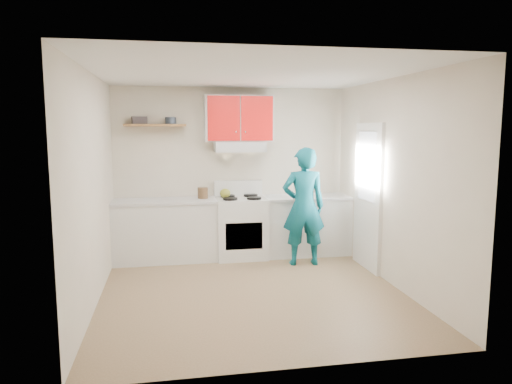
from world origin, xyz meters
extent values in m
plane|color=brown|center=(0.00, 0.00, 0.00)|extent=(3.80, 3.80, 0.00)
cube|color=white|center=(0.00, 0.00, 2.60)|extent=(3.60, 3.80, 0.04)
cube|color=beige|center=(0.00, 1.90, 1.30)|extent=(3.60, 0.04, 2.60)
cube|color=beige|center=(0.00, -1.90, 1.30)|extent=(3.60, 0.04, 2.60)
cube|color=beige|center=(-1.80, 0.00, 1.30)|extent=(0.04, 3.80, 2.60)
cube|color=beige|center=(1.80, 0.00, 1.30)|extent=(0.04, 3.80, 2.60)
cube|color=white|center=(1.78, 0.70, 1.02)|extent=(0.05, 0.85, 2.05)
cube|color=white|center=(1.75, 0.70, 1.45)|extent=(0.01, 0.55, 0.95)
cube|color=silver|center=(-1.04, 1.60, 0.45)|extent=(1.52, 0.60, 0.90)
cube|color=silver|center=(1.14, 1.60, 0.45)|extent=(1.32, 0.60, 0.90)
cube|color=white|center=(0.10, 1.57, 0.46)|extent=(0.76, 0.65, 0.92)
cube|color=silver|center=(0.10, 1.68, 1.70)|extent=(0.76, 0.44, 0.15)
cube|color=red|center=(0.10, 1.73, 2.12)|extent=(1.02, 0.33, 0.70)
cube|color=brown|center=(-1.15, 1.75, 2.02)|extent=(0.90, 0.30, 0.04)
cube|color=#393235|center=(-1.38, 1.78, 2.09)|extent=(0.24, 0.20, 0.11)
cylinder|color=#333D4C|center=(-0.92, 1.78, 2.09)|extent=(0.17, 0.17, 0.10)
ellipsoid|color=olive|center=(-0.13, 1.66, 0.99)|extent=(0.18, 0.18, 0.14)
cylinder|color=#4D3722|center=(-0.47, 1.64, 0.99)|extent=(0.17, 0.17, 0.19)
cube|color=olive|center=(0.92, 1.53, 0.91)|extent=(0.38, 0.32, 0.02)
cube|color=red|center=(1.60, 1.60, 0.90)|extent=(0.39, 0.35, 0.01)
imported|color=#0B5867|center=(0.94, 1.02, 0.86)|extent=(0.65, 0.45, 1.71)
camera|label=1|loc=(-0.95, -5.48, 1.99)|focal=33.23mm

